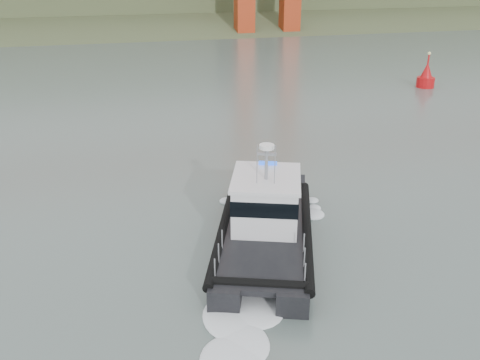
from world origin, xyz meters
name	(u,v)px	position (x,y,z in m)	size (l,w,h in m)	color
ground	(261,332)	(0.00, 0.00, 0.00)	(400.00, 400.00, 0.00)	#4B5953
patrol_boat	(265,220)	(1.91, 6.22, 1.33)	(7.31, 11.66, 5.32)	black
nav_buoy	(426,77)	(27.28, 33.76, 1.02)	(1.86, 1.86, 3.87)	#AE0C0F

